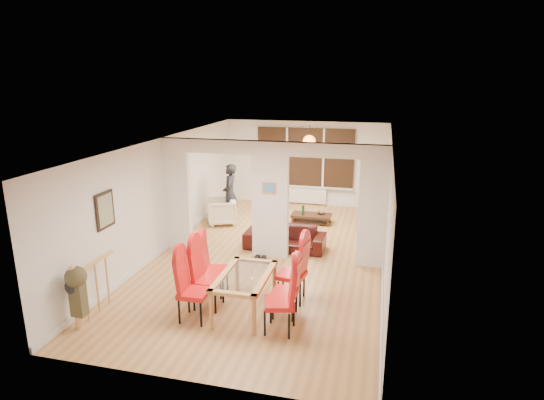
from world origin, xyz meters
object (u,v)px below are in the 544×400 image
at_px(dining_chair_rb, 285,288).
at_px(bottle, 303,210).
at_px(bowl, 321,213).
at_px(dining_chair_rc, 292,270).
at_px(person, 230,194).
at_px(armchair, 222,211).
at_px(television, 367,214).
at_px(dining_chair_ra, 280,298).
at_px(dining_chair_la, 194,288).
at_px(sofa, 285,238).
at_px(dining_chair_lc, 214,266).
at_px(dining_table, 245,293).
at_px(dining_chair_lb, 208,276).
at_px(coffee_table, 311,218).

distance_m(dining_chair_rb, bottle, 5.02).
bearing_deg(bowl, dining_chair_rb, -88.79).
distance_m(dining_chair_rc, person, 4.80).
distance_m(armchair, television, 3.97).
xyz_separation_m(dining_chair_ra, dining_chair_rb, (-0.02, 0.49, -0.07)).
distance_m(person, bottle, 2.05).
height_order(dining_chair_la, sofa, dining_chair_la).
bearing_deg(dining_chair_lc, dining_chair_rc, -5.99).
xyz_separation_m(dining_table, dining_chair_ra, (0.72, -0.48, 0.24)).
bearing_deg(dining_chair_lb, dining_chair_la, -95.86).
bearing_deg(dining_chair_rc, dining_chair_lc, -167.89).
bearing_deg(dining_chair_rc, dining_chair_la, -135.16).
distance_m(dining_table, person, 5.01).
bearing_deg(dining_chair_rb, bottle, 100.00).
xyz_separation_m(dining_table, dining_chair_lb, (-0.66, -0.00, 0.25)).
height_order(dining_table, bottle, dining_table).
bearing_deg(dining_chair_rc, coffee_table, 103.13).
bearing_deg(sofa, dining_chair_lb, -102.11).
distance_m(dining_chair_ra, bottle, 5.51).
xyz_separation_m(dining_table, television, (1.82, 5.38, -0.07)).
height_order(dining_chair_lb, dining_chair_rb, dining_chair_lb).
height_order(dining_chair_lc, dining_chair_rc, dining_chair_rc).
bearing_deg(sofa, coffee_table, 82.66).
relative_size(dining_chair_ra, bowl, 5.79).
bearing_deg(dining_chair_la, coffee_table, 77.09).
distance_m(dining_chair_rc, coffee_table, 4.57).
relative_size(sofa, bottle, 6.58).
relative_size(dining_table, dining_chair_rc, 1.23).
bearing_deg(armchair, dining_chair_lc, -5.61).
distance_m(dining_chair_rc, armchair, 4.76).
xyz_separation_m(dining_chair_lc, television, (2.56, 4.90, -0.28)).
xyz_separation_m(dining_chair_ra, television, (1.10, 5.86, -0.31)).
bearing_deg(sofa, bowl, 76.66).
height_order(dining_chair_la, bowl, dining_chair_la).
relative_size(dining_table, bottle, 5.10).
bearing_deg(dining_chair_la, dining_chair_lc, 88.32).
height_order(armchair, bowl, armchair).
xyz_separation_m(dining_chair_ra, armchair, (-2.76, 4.93, -0.23)).
bearing_deg(armchair, sofa, 31.93).
xyz_separation_m(dining_chair_rb, dining_chair_rc, (-0.00, 0.57, 0.08)).
height_order(sofa, armchair, armchair).
relative_size(dining_chair_la, person, 0.70).
xyz_separation_m(dining_table, coffee_table, (0.34, 5.11, -0.22)).
bearing_deg(dining_chair_rc, armchair, 133.81).
bearing_deg(dining_chair_rb, sofa, 105.70).
bearing_deg(bottle, dining_chair_lc, -100.82).
bearing_deg(sofa, dining_chair_rb, -76.80).
bearing_deg(dining_chair_la, dining_table, 30.88).
bearing_deg(dining_chair_rb, dining_chair_la, -158.01).
relative_size(dining_chair_la, bowl, 5.73).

